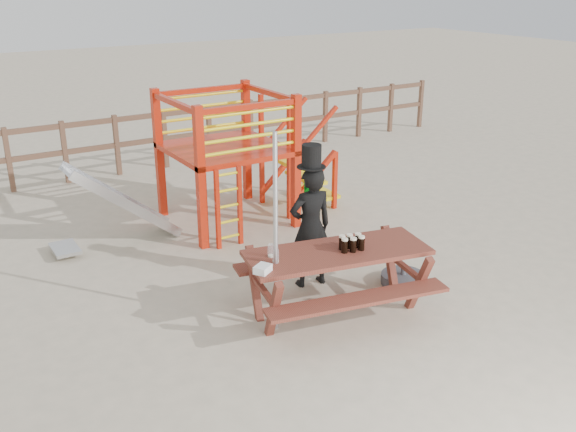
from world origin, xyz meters
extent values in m
plane|color=#C4B398|center=(0.00, 0.00, 0.00)|extent=(60.00, 60.00, 0.00)
cube|color=brown|center=(0.00, 7.00, 1.10)|extent=(15.00, 0.06, 0.10)
cube|color=brown|center=(0.00, 7.00, 0.60)|extent=(15.00, 0.06, 0.10)
cube|color=brown|center=(-2.50, 7.00, 0.60)|extent=(0.09, 0.09, 1.20)
cube|color=brown|center=(-1.50, 7.00, 0.60)|extent=(0.09, 0.09, 1.20)
cube|color=brown|center=(-0.50, 7.00, 0.60)|extent=(0.09, 0.09, 1.20)
cube|color=brown|center=(0.50, 7.00, 0.60)|extent=(0.09, 0.09, 1.20)
cube|color=brown|center=(1.50, 7.00, 0.60)|extent=(0.09, 0.09, 1.20)
cube|color=brown|center=(2.50, 7.00, 0.60)|extent=(0.09, 0.09, 1.20)
cube|color=brown|center=(3.50, 7.00, 0.60)|extent=(0.09, 0.09, 1.20)
cube|color=brown|center=(4.50, 7.00, 0.60)|extent=(0.09, 0.09, 1.20)
cube|color=brown|center=(5.50, 7.00, 0.60)|extent=(0.09, 0.09, 1.20)
cube|color=brown|center=(6.50, 7.00, 0.60)|extent=(0.09, 0.09, 1.20)
cube|color=brown|center=(7.50, 7.00, 0.60)|extent=(0.09, 0.09, 1.20)
cube|color=red|center=(-0.60, 2.80, 1.05)|extent=(0.12, 0.12, 2.10)
cube|color=red|center=(1.00, 2.80, 1.05)|extent=(0.12, 0.12, 2.10)
cube|color=red|center=(-0.60, 4.40, 1.05)|extent=(0.12, 0.12, 2.10)
cube|color=red|center=(1.00, 4.40, 1.05)|extent=(0.12, 0.12, 2.10)
cube|color=red|center=(0.20, 3.60, 1.20)|extent=(1.72, 1.72, 0.08)
cube|color=red|center=(0.20, 2.80, 2.00)|extent=(1.60, 0.08, 0.08)
cube|color=red|center=(0.20, 4.40, 2.00)|extent=(1.60, 0.08, 0.08)
cube|color=red|center=(-0.60, 3.60, 2.00)|extent=(0.08, 1.60, 0.08)
cube|color=red|center=(1.00, 3.60, 2.00)|extent=(0.08, 1.60, 0.08)
cylinder|color=yellow|center=(0.20, 2.80, 1.38)|extent=(1.50, 0.05, 0.05)
cylinder|color=yellow|center=(0.20, 4.40, 1.38)|extent=(1.50, 0.05, 0.05)
cylinder|color=yellow|center=(0.20, 2.80, 1.56)|extent=(1.50, 0.05, 0.05)
cylinder|color=yellow|center=(0.20, 4.40, 1.56)|extent=(1.50, 0.05, 0.05)
cylinder|color=yellow|center=(0.20, 2.80, 1.74)|extent=(1.50, 0.05, 0.05)
cylinder|color=yellow|center=(0.20, 4.40, 1.74)|extent=(1.50, 0.05, 0.05)
cylinder|color=yellow|center=(0.20, 2.80, 1.92)|extent=(1.50, 0.05, 0.05)
cylinder|color=yellow|center=(0.20, 4.40, 1.92)|extent=(1.50, 0.05, 0.05)
cube|color=red|center=(-0.43, 2.65, 0.60)|extent=(0.06, 0.06, 1.20)
cube|color=red|center=(-0.07, 2.65, 0.60)|extent=(0.06, 0.06, 1.20)
cylinder|color=yellow|center=(-0.25, 2.65, 0.15)|extent=(0.36, 0.04, 0.04)
cylinder|color=yellow|center=(-0.25, 2.65, 0.39)|extent=(0.36, 0.04, 0.04)
cylinder|color=yellow|center=(-0.25, 2.65, 0.63)|extent=(0.36, 0.04, 0.04)
cylinder|color=yellow|center=(-0.25, 2.65, 0.87)|extent=(0.36, 0.04, 0.04)
cylinder|color=yellow|center=(-0.25, 2.65, 1.11)|extent=(0.36, 0.04, 0.04)
cube|color=yellow|center=(1.15, 3.60, 1.08)|extent=(0.30, 0.90, 0.06)
cube|color=yellow|center=(1.43, 3.60, 0.78)|extent=(0.30, 0.90, 0.06)
cube|color=yellow|center=(1.71, 3.60, 0.48)|extent=(0.30, 0.90, 0.06)
cube|color=yellow|center=(1.99, 3.60, 0.18)|extent=(0.30, 0.90, 0.06)
cube|color=red|center=(1.55, 3.15, 0.60)|extent=(0.95, 0.08, 0.86)
cube|color=red|center=(1.55, 4.05, 0.60)|extent=(0.95, 0.08, 0.86)
cube|color=silver|center=(-1.50, 3.60, 0.62)|extent=(1.53, 0.55, 1.21)
cube|color=silver|center=(-1.50, 3.33, 0.66)|extent=(1.58, 0.04, 1.28)
cube|color=silver|center=(-1.50, 3.87, 0.66)|extent=(1.58, 0.04, 1.28)
cube|color=silver|center=(-2.40, 3.60, 0.10)|extent=(0.35, 0.55, 0.05)
cube|color=brown|center=(-0.10, 0.20, 0.79)|extent=(2.22, 1.20, 0.05)
cube|color=brown|center=(-0.21, -0.37, 0.47)|extent=(2.12, 0.72, 0.04)
cube|color=brown|center=(0.02, 0.77, 0.47)|extent=(2.12, 0.72, 0.04)
cube|color=brown|center=(-0.97, 0.38, 0.38)|extent=(0.34, 1.25, 0.76)
cube|color=brown|center=(0.78, 0.02, 0.38)|extent=(0.34, 1.25, 0.76)
imported|color=black|center=(0.07, 1.00, 0.79)|extent=(0.61, 0.44, 1.58)
cube|color=#0B7C13|center=(0.09, 1.13, 0.98)|extent=(0.06, 0.02, 0.37)
cylinder|color=black|center=(0.07, 1.00, 1.58)|extent=(0.36, 0.36, 0.01)
cylinder|color=black|center=(0.07, 1.00, 1.72)|extent=(0.24, 0.24, 0.27)
cube|color=white|center=(0.09, 1.12, 1.82)|extent=(0.13, 0.02, 0.03)
cylinder|color=#B2B2B7|center=(-0.87, 0.28, 1.14)|extent=(0.05, 0.05, 2.28)
cylinder|color=#3E3E44|center=(1.10, 0.37, 0.07)|extent=(0.57, 0.57, 0.13)
cylinder|color=#3E3E44|center=(1.10, 0.37, 0.19)|extent=(0.07, 0.07, 0.11)
cube|color=white|center=(-1.11, 0.15, 0.86)|extent=(0.23, 0.21, 0.08)
cylinder|color=black|center=(-0.07, 0.11, 0.89)|extent=(0.07, 0.07, 0.15)
cylinder|color=#F3E7C7|center=(-0.07, 0.11, 0.98)|extent=(0.07, 0.07, 0.02)
cylinder|color=black|center=(0.03, 0.07, 0.89)|extent=(0.07, 0.07, 0.15)
cylinder|color=#F3E7C7|center=(0.03, 0.07, 0.98)|extent=(0.07, 0.07, 0.02)
cylinder|color=black|center=(0.14, 0.07, 0.89)|extent=(0.07, 0.07, 0.15)
cylinder|color=#F3E7C7|center=(0.14, 0.07, 0.98)|extent=(0.07, 0.07, 0.02)
cylinder|color=black|center=(-0.04, 0.20, 0.89)|extent=(0.07, 0.07, 0.15)
cylinder|color=#F3E7C7|center=(-0.04, 0.20, 0.98)|extent=(0.07, 0.07, 0.02)
cylinder|color=black|center=(0.06, 0.18, 0.89)|extent=(0.07, 0.07, 0.15)
cylinder|color=#F3E7C7|center=(0.06, 0.18, 0.98)|extent=(0.07, 0.07, 0.02)
cylinder|color=black|center=(0.15, 0.15, 0.89)|extent=(0.07, 0.07, 0.15)
cylinder|color=#F3E7C7|center=(0.15, 0.15, 0.98)|extent=(0.07, 0.07, 0.02)
cylinder|color=silver|center=(-0.86, 0.30, 0.89)|extent=(0.07, 0.07, 0.15)
cylinder|color=#F3E7C7|center=(-0.86, 0.30, 0.83)|extent=(0.07, 0.07, 0.02)
cylinder|color=silver|center=(-0.83, 0.45, 0.89)|extent=(0.07, 0.07, 0.15)
cylinder|color=#F3E7C7|center=(-0.83, 0.45, 0.83)|extent=(0.07, 0.07, 0.02)
camera|label=1|loc=(-4.12, -5.19, 3.80)|focal=40.00mm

